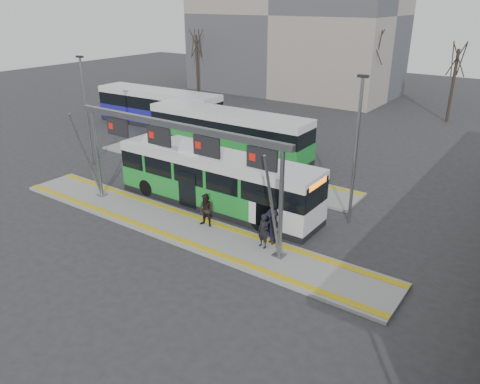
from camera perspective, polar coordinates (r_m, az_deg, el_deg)
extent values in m
plane|color=#2D2D30|center=(23.81, -7.06, -4.44)|extent=(120.00, 120.00, 0.00)
cube|color=gray|center=(23.77, -7.07, -4.28)|extent=(22.00, 3.00, 0.15)
cube|color=gray|center=(31.77, -2.81, 2.93)|extent=(20.00, 3.00, 0.15)
cube|color=gold|center=(24.50, -5.28, -3.12)|extent=(22.00, 0.35, 0.02)
cube|color=gold|center=(23.00, -9.00, -5.12)|extent=(22.00, 0.35, 0.02)
cube|color=gold|center=(32.60, -1.57, 3.63)|extent=(20.00, 0.35, 0.02)
cylinder|color=slate|center=(27.52, -17.06, 4.51)|extent=(0.20, 0.20, 5.05)
cube|color=slate|center=(28.35, -16.49, -0.28)|extent=(0.50, 0.50, 0.06)
cylinder|color=slate|center=(27.12, -18.21, 4.12)|extent=(0.12, 1.46, 4.90)
cylinder|color=slate|center=(19.90, 5.02, -1.44)|extent=(0.20, 0.20, 5.05)
cube|color=slate|center=(21.04, 4.79, -7.66)|extent=(0.50, 0.50, 0.06)
cylinder|color=slate|center=(19.35, 3.96, -2.13)|extent=(0.12, 1.46, 4.90)
cube|color=slate|center=(22.50, -8.14, 8.08)|extent=(13.00, 0.25, 0.30)
cube|color=black|center=(25.51, -14.70, 7.67)|extent=(1.50, 0.12, 0.95)
cube|color=red|center=(25.81, -15.48, 7.76)|extent=(0.32, 0.02, 0.32)
cube|color=black|center=(23.36, -9.85, 6.74)|extent=(1.50, 0.12, 0.95)
cube|color=red|center=(23.62, -10.75, 6.85)|extent=(0.32, 0.02, 0.32)
cube|color=black|center=(21.41, -4.09, 5.56)|extent=(1.50, 0.12, 0.95)
cube|color=red|center=(21.63, -5.14, 5.71)|extent=(0.32, 0.02, 0.32)
cube|color=black|center=(19.72, 2.70, 4.09)|extent=(1.50, 0.12, 0.95)
cube|color=red|center=(19.90, 1.50, 4.28)|extent=(0.32, 0.02, 0.32)
cube|color=gray|center=(58.89, 6.76, 20.74)|extent=(24.00, 12.00, 18.00)
cube|color=black|center=(26.11, -2.86, -1.33)|extent=(12.12, 2.68, 0.35)
cube|color=#1E8A2F|center=(25.81, -2.90, 0.20)|extent=(12.12, 2.68, 1.16)
cube|color=black|center=(25.42, -2.94, 2.46)|extent=(12.12, 2.60, 1.01)
cube|color=white|center=(25.17, -2.98, 4.08)|extent=(12.12, 2.68, 0.50)
cube|color=orange|center=(22.23, 9.46, 0.96)|extent=(0.07, 1.80, 0.28)
cube|color=white|center=(26.28, -6.50, 5.69)|extent=(3.04, 1.83, 0.30)
cylinder|color=black|center=(27.85, -11.24, 0.55)|extent=(1.01, 0.31, 1.01)
cylinder|color=black|center=(29.34, -8.10, 1.92)|extent=(1.01, 0.31, 1.01)
cylinder|color=black|center=(23.24, 2.54, -3.60)|extent=(1.01, 0.31, 1.01)
cylinder|color=black|center=(25.01, 5.33, -1.70)|extent=(1.01, 0.31, 1.01)
cube|color=black|center=(34.96, -1.43, 5.00)|extent=(12.88, 2.93, 0.37)
cube|color=#1E8A2F|center=(34.73, -1.45, 6.26)|extent=(12.88, 2.93, 1.23)
cube|color=black|center=(34.42, -1.47, 8.10)|extent=(12.88, 2.85, 1.07)
cube|color=white|center=(34.23, -1.48, 9.40)|extent=(12.88, 2.93, 0.53)
cylinder|color=black|center=(36.70, -8.30, 6.19)|extent=(1.07, 0.34, 1.07)
cylinder|color=black|center=(38.44, -5.86, 7.06)|extent=(1.07, 0.34, 1.07)
cylinder|color=black|center=(31.86, 2.92, 3.86)|extent=(1.07, 0.34, 1.07)
cylinder|color=black|center=(33.86, 5.09, 4.94)|extent=(1.07, 0.34, 1.07)
cube|color=black|center=(43.58, -9.75, 8.24)|extent=(12.41, 3.25, 0.37)
cube|color=#1F1A9C|center=(43.39, -9.82, 9.26)|extent=(12.41, 3.25, 1.23)
cube|color=black|center=(43.14, -9.92, 10.75)|extent=(12.41, 3.16, 1.07)
cube|color=white|center=(42.99, -10.00, 11.79)|extent=(12.41, 3.25, 0.54)
cylinder|color=black|center=(45.65, -14.88, 8.91)|extent=(1.08, 0.37, 1.07)
cylinder|color=black|center=(47.27, -12.72, 9.57)|extent=(1.08, 0.37, 1.07)
cylinder|color=black|center=(40.24, -7.01, 7.72)|extent=(1.08, 0.37, 1.07)
cylinder|color=black|center=(42.07, -4.89, 8.46)|extent=(1.08, 0.37, 1.07)
imported|color=black|center=(21.31, 2.85, -4.77)|extent=(0.67, 0.51, 1.63)
imported|color=black|center=(23.25, -4.12, -2.27)|extent=(0.90, 0.74, 1.70)
imported|color=black|center=(21.61, 3.93, -4.23)|extent=(1.26, 0.94, 1.73)
cylinder|color=#382B21|center=(50.15, 15.79, 13.60)|extent=(0.28, 0.28, 7.25)
cylinder|color=#382B21|center=(47.84, 24.48, 11.65)|extent=(0.28, 0.28, 6.58)
cylinder|color=#382B21|center=(57.72, -5.25, 15.17)|extent=(0.28, 0.28, 6.78)
cylinder|color=slate|center=(33.22, -18.18, 9.13)|extent=(0.16, 0.16, 7.28)
cube|color=black|center=(32.64, -18.97, 15.34)|extent=(0.50, 0.25, 0.12)
cylinder|color=slate|center=(23.59, 13.90, 4.57)|extent=(0.16, 0.16, 7.43)
cube|color=black|center=(22.76, 14.79, 13.50)|extent=(0.50, 0.25, 0.12)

